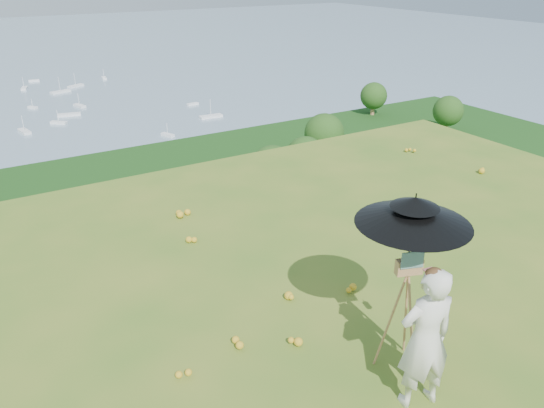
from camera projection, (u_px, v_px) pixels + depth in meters
ground at (431, 295)px, 7.85m from camera, size 14.00×14.00×0.00m
forest_slope at (96, 375)px, 47.20m from camera, size 140.00×56.00×22.00m
shoreline_tier at (36, 251)px, 81.27m from camera, size 170.00×28.00×8.00m
slope_trees at (72, 236)px, 41.36m from camera, size 110.00×50.00×6.00m
harbor_town at (28, 213)px, 78.56m from camera, size 110.00×22.00×5.00m
wildflowers at (419, 284)px, 8.02m from camera, size 10.00×10.50×0.12m
painter at (425, 339)px, 5.61m from camera, size 0.71×0.55×1.73m
field_easel at (404, 309)px, 6.18m from camera, size 0.78×0.78×1.61m
sun_umbrella at (412, 233)px, 5.80m from camera, size 1.56×1.56×0.95m
painter_cap at (435, 273)px, 5.27m from camera, size 0.23×0.26×0.10m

